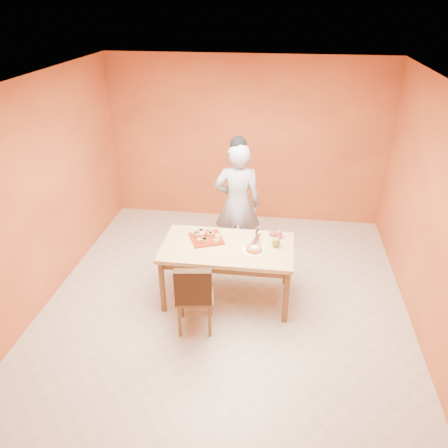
# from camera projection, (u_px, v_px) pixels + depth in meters

# --- Properties ---
(floor) EXTENTS (5.00, 5.00, 0.00)m
(floor) POSITION_uv_depth(u_px,v_px,m) (226.00, 303.00, 5.54)
(floor) COLOR #BEB8A2
(floor) RESTS_ON ground
(ceiling) EXTENTS (5.00, 5.00, 0.00)m
(ceiling) POSITION_uv_depth(u_px,v_px,m) (226.00, 84.00, 4.27)
(ceiling) COLOR white
(ceiling) RESTS_ON wall_back
(wall_back) EXTENTS (4.50, 0.00, 4.50)m
(wall_back) POSITION_uv_depth(u_px,v_px,m) (246.00, 142.00, 7.09)
(wall_back) COLOR #D06D30
(wall_back) RESTS_ON floor
(wall_left) EXTENTS (0.00, 5.00, 5.00)m
(wall_left) POSITION_uv_depth(u_px,v_px,m) (38.00, 196.00, 5.18)
(wall_left) COLOR #D06D30
(wall_left) RESTS_ON floor
(wall_right) EXTENTS (0.00, 5.00, 5.00)m
(wall_right) POSITION_uv_depth(u_px,v_px,m) (435.00, 220.00, 4.63)
(wall_right) COLOR #D06D30
(wall_right) RESTS_ON floor
(dining_table) EXTENTS (1.60, 0.90, 0.76)m
(dining_table) POSITION_uv_depth(u_px,v_px,m) (227.00, 252.00, 5.36)
(dining_table) COLOR tan
(dining_table) RESTS_ON floor
(dining_chair) EXTENTS (0.48, 0.55, 0.92)m
(dining_chair) POSITION_uv_depth(u_px,v_px,m) (194.00, 294.00, 4.92)
(dining_chair) COLOR brown
(dining_chair) RESTS_ON floor
(pastry_pile) EXTENTS (0.34, 0.34, 0.11)m
(pastry_pile) POSITION_uv_depth(u_px,v_px,m) (207.00, 234.00, 5.42)
(pastry_pile) COLOR tan
(pastry_pile) RESTS_ON pastry_platter
(person) EXTENTS (0.69, 0.49, 1.78)m
(person) POSITION_uv_depth(u_px,v_px,m) (237.00, 204.00, 6.06)
(person) COLOR gray
(person) RESTS_ON floor
(pastry_platter) EXTENTS (0.50, 0.50, 0.02)m
(pastry_platter) POSITION_uv_depth(u_px,v_px,m) (207.00, 238.00, 5.45)
(pastry_platter) COLOR maroon
(pastry_platter) RESTS_ON dining_table
(red_dinner_plate) EXTENTS (0.24, 0.24, 0.01)m
(red_dinner_plate) POSITION_uv_depth(u_px,v_px,m) (210.00, 233.00, 5.58)
(red_dinner_plate) COLOR maroon
(red_dinner_plate) RESTS_ON dining_table
(white_cake_plate) EXTENTS (0.35, 0.35, 0.01)m
(white_cake_plate) POSITION_uv_depth(u_px,v_px,m) (254.00, 251.00, 5.20)
(white_cake_plate) COLOR white
(white_cake_plate) RESTS_ON dining_table
(sponge_cake) EXTENTS (0.25, 0.25, 0.04)m
(sponge_cake) POSITION_uv_depth(u_px,v_px,m) (254.00, 249.00, 5.19)
(sponge_cake) COLOR orange
(sponge_cake) RESTS_ON white_cake_plate
(cake_server) EXTENTS (0.10, 0.27, 0.01)m
(cake_server) POSITION_uv_depth(u_px,v_px,m) (256.00, 239.00, 5.33)
(cake_server) COLOR white
(cake_server) RESTS_ON sponge_cake
(egg_ornament) EXTENTS (0.11, 0.09, 0.13)m
(egg_ornament) POSITION_uv_depth(u_px,v_px,m) (276.00, 242.00, 5.27)
(egg_ornament) COLOR olive
(egg_ornament) RESTS_ON dining_table
(magenta_glass) EXTENTS (0.08, 0.08, 0.09)m
(magenta_glass) POSITION_uv_depth(u_px,v_px,m) (280.00, 235.00, 5.46)
(magenta_glass) COLOR #D11F78
(magenta_glass) RESTS_ON dining_table
(checker_tin) EXTENTS (0.14, 0.14, 0.03)m
(checker_tin) POSITION_uv_depth(u_px,v_px,m) (274.00, 234.00, 5.55)
(checker_tin) COLOR #351B0E
(checker_tin) RESTS_ON dining_table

